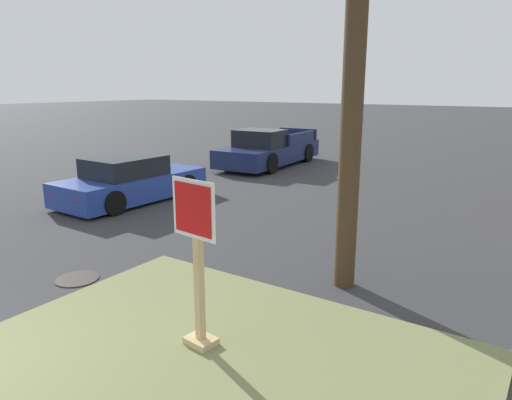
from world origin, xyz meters
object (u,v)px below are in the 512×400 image
parked_sedan_blue (130,182)px  pickup_truck_navy (268,150)px  stop_sign (198,270)px  manhole_cover (77,279)px

parked_sedan_blue → pickup_truck_navy: size_ratio=0.78×
stop_sign → manhole_cover: (-3.08, 0.50, -1.03)m
stop_sign → parked_sedan_blue: stop_sign is taller
stop_sign → parked_sedan_blue: (-6.53, 4.72, -0.50)m
stop_sign → manhole_cover: 3.28m
parked_sedan_blue → stop_sign: bearing=-35.9°
parked_sedan_blue → pickup_truck_navy: bearing=90.1°
manhole_cover → pickup_truck_navy: 11.88m
manhole_cover → parked_sedan_blue: parked_sedan_blue is taller
stop_sign → manhole_cover: stop_sign is taller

